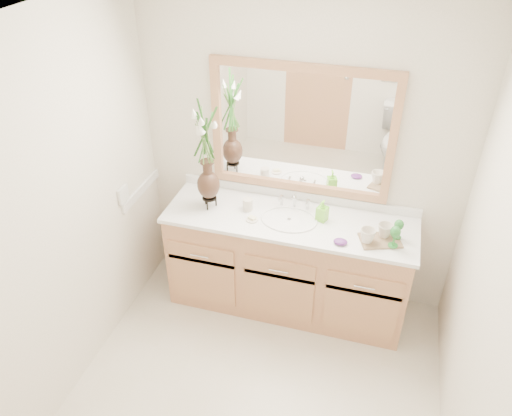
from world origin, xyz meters
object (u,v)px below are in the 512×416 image
(tray, at_px, (380,240))
(tumbler, at_px, (248,204))
(flower_vase, at_px, (206,141))
(soap_bottle, at_px, (322,212))

(tray, bearing_deg, tumbler, 152.98)
(tumbler, bearing_deg, tray, -6.69)
(flower_vase, bearing_deg, tumbler, 7.54)
(flower_vase, bearing_deg, tray, -3.47)
(flower_vase, xyz_separation_m, tray, (1.27, -0.08, -0.54))
(tumbler, distance_m, tray, 0.99)
(soap_bottle, bearing_deg, tumbler, -157.91)
(flower_vase, distance_m, tumbler, 0.58)
(flower_vase, xyz_separation_m, tumbler, (0.29, 0.04, -0.50))
(soap_bottle, height_order, tray, soap_bottle)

